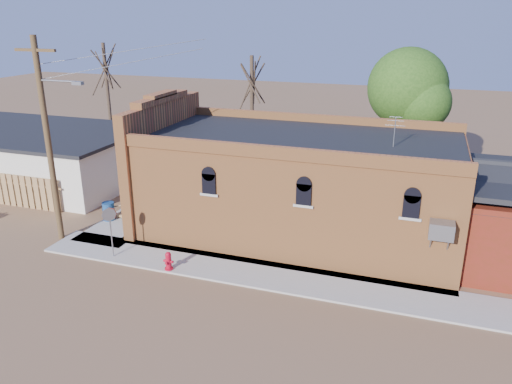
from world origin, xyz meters
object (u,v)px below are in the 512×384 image
(utility_pole, at_px, (49,137))
(stop_sign, at_px, (110,219))
(brick_bar, at_px, (293,184))
(trash_barrel, at_px, (109,211))
(fire_hydrant, at_px, (168,261))

(utility_pole, distance_m, stop_sign, 4.60)
(brick_bar, distance_m, trash_barrel, 9.31)
(utility_pole, height_order, trash_barrel, utility_pole)
(brick_bar, relative_size, fire_hydrant, 21.36)
(utility_pole, xyz_separation_m, stop_sign, (3.36, -0.91, -3.00))
(utility_pole, bearing_deg, stop_sign, -15.21)
(stop_sign, bearing_deg, brick_bar, 17.44)
(fire_hydrant, bearing_deg, brick_bar, 61.88)
(brick_bar, height_order, trash_barrel, brick_bar)
(trash_barrel, bearing_deg, brick_bar, 11.55)
(brick_bar, relative_size, stop_sign, 7.45)
(utility_pole, distance_m, fire_hydrant, 7.61)
(stop_sign, distance_m, trash_barrel, 4.39)
(utility_pole, bearing_deg, brick_bar, 23.69)
(brick_bar, xyz_separation_m, fire_hydrant, (-3.63, -5.50, -1.88))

